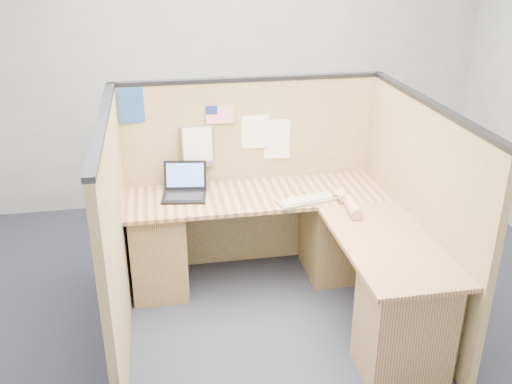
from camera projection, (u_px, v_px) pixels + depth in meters
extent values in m
plane|color=#222530|center=(275.00, 330.00, 3.90)|extent=(5.00, 5.00, 0.00)
plane|color=gray|center=(227.00, 62.00, 5.37)|extent=(5.00, 0.00, 5.00)
cube|color=olive|center=(250.00, 175.00, 4.50)|extent=(2.05, 0.05, 1.50)
cube|color=#232328|center=(250.00, 79.00, 4.19)|extent=(2.05, 0.06, 0.03)
cube|color=olive|center=(116.00, 240.00, 3.53)|extent=(0.05, 1.80, 1.50)
cube|color=#232328|center=(102.00, 121.00, 3.22)|extent=(0.06, 1.80, 0.03)
cube|color=olive|center=(418.00, 214.00, 3.85)|extent=(0.05, 1.80, 1.50)
cube|color=#232328|center=(432.00, 104.00, 3.55)|extent=(0.06, 1.80, 0.03)
cube|color=brown|center=(257.00, 196.00, 4.22)|extent=(1.95, 0.60, 0.03)
cube|color=brown|center=(389.00, 244.00, 3.55)|extent=(0.60, 1.15, 0.03)
cube|color=brown|center=(159.00, 248.00, 4.25)|extent=(0.40, 0.50, 0.70)
cube|color=brown|center=(333.00, 233.00, 4.47)|extent=(0.40, 0.50, 0.70)
cube|color=brown|center=(404.00, 324.00, 3.40)|extent=(0.50, 0.40, 0.70)
cube|color=black|center=(184.00, 197.00, 4.15)|extent=(0.35, 0.28, 0.02)
cube|color=black|center=(182.00, 175.00, 4.23)|extent=(0.32, 0.11, 0.21)
cube|color=#4562A5|center=(182.00, 175.00, 4.23)|extent=(0.28, 0.09, 0.17)
cube|color=gray|center=(307.00, 200.00, 4.09)|extent=(0.45, 0.24, 0.02)
cube|color=silver|center=(307.00, 199.00, 4.08)|extent=(0.41, 0.20, 0.01)
ellipsoid|color=silver|center=(340.00, 196.00, 4.12)|extent=(0.13, 0.09, 0.05)
ellipsoid|color=tan|center=(341.00, 193.00, 4.10)|extent=(0.10, 0.12, 0.05)
cylinder|color=tan|center=(344.00, 198.00, 4.06)|extent=(0.07, 0.05, 0.07)
cylinder|color=tan|center=(352.00, 207.00, 3.92)|extent=(0.11, 0.29, 0.09)
cube|color=navy|center=(132.00, 105.00, 4.09)|extent=(0.20, 0.02, 0.26)
cylinder|color=olive|center=(206.00, 130.00, 4.25)|extent=(0.01, 0.01, 0.37)
cube|color=red|center=(220.00, 114.00, 4.22)|extent=(0.21, 0.00, 0.14)
cube|color=navy|center=(212.00, 110.00, 4.19)|extent=(0.08, 0.00, 0.06)
cube|color=slate|center=(197.00, 146.00, 4.27)|extent=(0.24, 0.05, 0.31)
cube|color=white|center=(198.00, 145.00, 4.24)|extent=(0.22, 0.01, 0.26)
cube|color=white|center=(255.00, 132.00, 4.33)|extent=(0.20, 0.01, 0.26)
cube|color=white|center=(274.00, 139.00, 4.38)|extent=(0.24, 0.03, 0.31)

